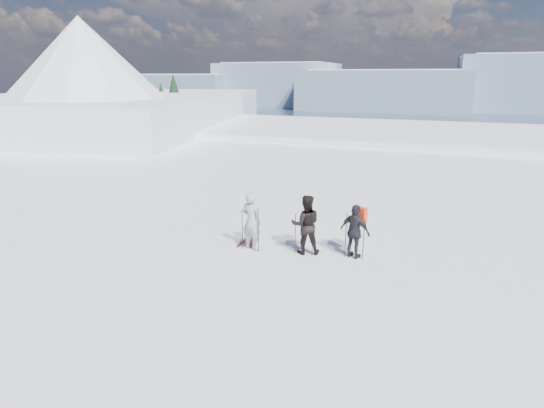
{
  "coord_description": "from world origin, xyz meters",
  "views": [
    {
      "loc": [
        2.27,
        -7.74,
        4.98
      ],
      "look_at": [
        -1.54,
        3.0,
        1.47
      ],
      "focal_mm": 28.0,
      "sensor_mm": 36.0,
      "label": 1
    }
  ],
  "objects_px": {
    "skier_dark": "(306,225)",
    "skier_pack": "(355,232)",
    "skier_grey": "(252,221)",
    "skis_loose": "(250,237)"
  },
  "relations": [
    {
      "from": "skier_grey",
      "to": "skier_pack",
      "type": "xyz_separation_m",
      "value": [
        2.94,
        0.4,
        -0.1
      ]
    },
    {
      "from": "skier_dark",
      "to": "skis_loose",
      "type": "bearing_deg",
      "value": -34.91
    },
    {
      "from": "skier_pack",
      "to": "skier_grey",
      "type": "bearing_deg",
      "value": 29.64
    },
    {
      "from": "skier_dark",
      "to": "skier_pack",
      "type": "distance_m",
      "value": 1.39
    },
    {
      "from": "skier_grey",
      "to": "skier_pack",
      "type": "bearing_deg",
      "value": -158.53
    },
    {
      "from": "skier_grey",
      "to": "skier_pack",
      "type": "distance_m",
      "value": 2.97
    },
    {
      "from": "skis_loose",
      "to": "skier_pack",
      "type": "bearing_deg",
      "value": -7.04
    },
    {
      "from": "skier_grey",
      "to": "skis_loose",
      "type": "bearing_deg",
      "value": -50.32
    },
    {
      "from": "skier_dark",
      "to": "skier_pack",
      "type": "relative_size",
      "value": 1.12
    },
    {
      "from": "skier_dark",
      "to": "skier_pack",
      "type": "height_order",
      "value": "skier_dark"
    }
  ]
}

